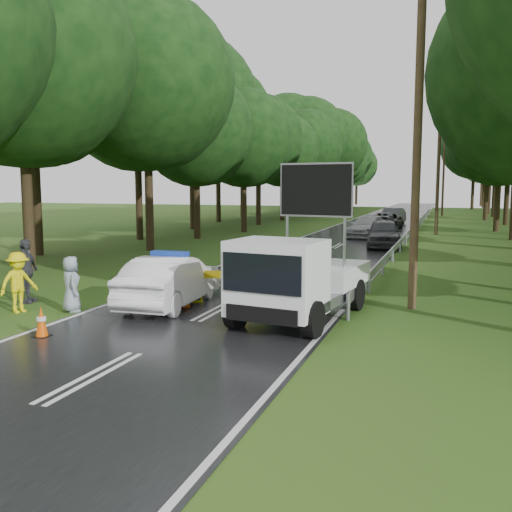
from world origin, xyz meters
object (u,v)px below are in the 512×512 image
at_px(police_sedan, 170,281).
at_px(queue_car_third, 384,222).
at_px(civilian, 284,272).
at_px(queue_car_second, 368,227).
at_px(queue_car_fourth, 392,216).
at_px(queue_car_first, 384,233).
at_px(officer, 241,267).
at_px(barrier, 224,279).
at_px(work_truck, 297,279).

bearing_deg(police_sedan, queue_car_third, -99.21).
distance_m(civilian, queue_car_third, 27.77).
height_order(queue_car_second, queue_car_fourth, queue_car_fourth).
relative_size(civilian, queue_car_second, 0.33).
relative_size(queue_car_first, queue_car_fourth, 1.04).
distance_m(officer, queue_car_fourth, 35.44).
bearing_deg(civilian, queue_car_third, 84.53).
distance_m(officer, queue_car_second, 21.99).
height_order(officer, civilian, officer).
bearing_deg(queue_car_first, queue_car_second, 99.04).
bearing_deg(officer, barrier, 50.28).
height_order(officer, queue_car_fourth, officer).
bearing_deg(queue_car_fourth, work_truck, -80.99).
height_order(police_sedan, queue_car_first, police_sedan).
bearing_deg(queue_car_second, queue_car_fourth, 96.09).
xyz_separation_m(barrier, queue_car_second, (1.08, 23.21, -0.03)).
bearing_deg(queue_car_first, barrier, -106.33).
bearing_deg(civilian, queue_car_fourth, 84.71).
height_order(work_truck, queue_car_second, work_truck).
bearing_deg(police_sedan, civilian, -142.31).
height_order(barrier, civilian, civilian).
bearing_deg(queue_car_second, queue_car_third, 93.43).
bearing_deg(civilian, work_truck, -73.11).
xyz_separation_m(queue_car_first, queue_car_third, (-1.30, 12.00, -0.09)).
distance_m(work_truck, queue_car_first, 18.71).
distance_m(civilian, queue_car_first, 15.83).
bearing_deg(barrier, civilian, 25.91).
distance_m(officer, queue_car_first, 16.20).
height_order(civilian, queue_car_second, civilian).
bearing_deg(queue_car_second, officer, -85.03).
relative_size(barrier, officer, 1.22).
relative_size(work_truck, queue_car_third, 1.05).
height_order(police_sedan, civilian, police_sedan).
bearing_deg(officer, police_sedan, 22.96).
height_order(queue_car_second, queue_car_third, queue_car_second).
relative_size(officer, queue_car_third, 0.36).
xyz_separation_m(work_truck, queue_car_first, (0.16, 18.71, -0.31)).
bearing_deg(officer, queue_car_second, -127.83).
bearing_deg(queue_car_third, civilian, -88.23).
bearing_deg(queue_car_fourth, barrier, -85.05).
bearing_deg(queue_car_third, work_truck, -85.98).
bearing_deg(queue_car_first, civilian, -102.00).
bearing_deg(queue_car_first, police_sedan, -109.74).
xyz_separation_m(police_sedan, officer, (1.38, 2.23, 0.18)).
xyz_separation_m(barrier, queue_car_fourth, (1.42, 36.66, 0.00)).
height_order(police_sedan, officer, officer).
relative_size(police_sedan, barrier, 2.02).
xyz_separation_m(civilian, queue_car_first, (1.37, 15.77, -0.01)).
bearing_deg(queue_car_fourth, queue_car_first, -78.74).
relative_size(police_sedan, queue_car_first, 0.97).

